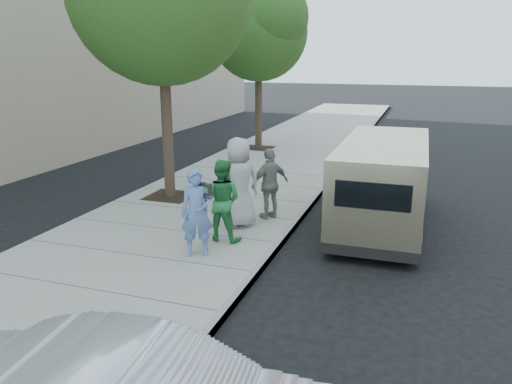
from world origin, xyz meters
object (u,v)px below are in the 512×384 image
Objects in this scene: person_striped_polo at (270,184)px; tree_far at (260,27)px; person_officer at (197,213)px; van at (383,182)px; person_green_shirt at (222,200)px; parking_meter at (205,203)px; person_gray_shirt at (239,182)px.

tree_far is at bearing -120.76° from person_striped_polo.
tree_far reaches higher than person_officer.
person_officer is 1.02× the size of person_striped_polo.
van reaches higher than person_officer.
tree_far reaches higher than person_green_shirt.
tree_far is 10.31m from van.
person_officer is at bearing -133.93° from van.
person_officer is at bearing -112.67° from parking_meter.
person_gray_shirt is at bearing -90.58° from person_green_shirt.
person_gray_shirt is (0.03, 0.92, 0.15)m from person_green_shirt.
person_gray_shirt is at bearing 113.13° from parking_meter.
person_green_shirt reaches higher than parking_meter.
van is 3.18× the size of person_green_shirt.
person_gray_shirt is at bearing 6.76° from person_striped_polo.
van is 3.32m from person_gray_shirt.
tree_far reaches higher than van.
parking_meter is 0.24m from person_officer.
parking_meter is 0.84× the size of person_striped_polo.
tree_far reaches higher than parking_meter.
tree_far is 9.86m from person_striped_polo.
tree_far reaches higher than person_striped_polo.
van is at bearing 164.22° from person_gray_shirt.
van reaches higher than person_green_shirt.
person_officer is (-3.14, -3.29, -0.07)m from van.
person_gray_shirt is 1.21× the size of person_striped_polo.
person_officer reaches higher than parking_meter.
parking_meter is 1.69m from person_gray_shirt.
person_officer is 0.90m from person_green_shirt.
person_gray_shirt is (2.58, -9.28, -3.73)m from tree_far.
van is 2.70× the size of person_gray_shirt.
van is at bearing 18.39° from person_officer.
person_gray_shirt is (0.16, 1.81, 0.16)m from person_officer.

